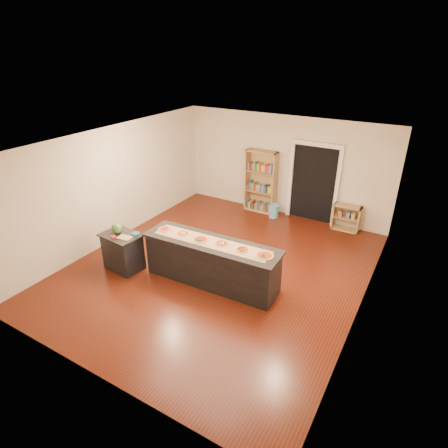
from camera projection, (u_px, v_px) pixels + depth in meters
The scene contains 18 objects.
room at pixel (219, 210), 7.72m from camera, with size 6.00×7.00×2.80m.
doorway at pixel (314, 179), 10.08m from camera, with size 1.40×0.09×2.21m.
kitchen_island at pixel (212, 262), 7.65m from camera, with size 2.87×0.78×0.95m.
side_counter at pixel (123, 251), 8.15m from camera, with size 0.85×0.62×0.84m.
bookshelf at pixel (261, 182), 10.75m from camera, with size 0.91×0.32×1.81m, color tan.
low_shelf at pixel (346, 218), 9.86m from camera, with size 0.70×0.30×0.70m, color tan.
waste_bin at pixel (274, 211), 10.65m from camera, with size 0.26×0.26×0.37m, color #5FA9D5.
kraft_paper at pixel (211, 242), 7.44m from camera, with size 2.49×0.45×0.00m, color #A48054.
watermelon at pixel (117, 228), 7.97m from camera, with size 0.23×0.23×0.23m, color #144214.
cutting_board at pixel (125, 238), 7.82m from camera, with size 0.29×0.20×0.02m, color tan.
package_red at pixel (114, 237), 7.81m from camera, with size 0.13×0.09×0.05m, color maroon.
package_teal at pixel (136, 234), 7.91m from camera, with size 0.16×0.16×0.06m, color #195966.
pizza_a at pixel (165, 229), 7.93m from camera, with size 0.26×0.26×0.02m.
pizza_b at pixel (183, 233), 7.75m from camera, with size 0.27×0.27×0.02m.
pizza_c at pixel (201, 240), 7.51m from camera, with size 0.31×0.31×0.02m.
pizza_d at pixel (222, 243), 7.36m from camera, with size 0.27×0.27×0.02m.
pizza_e at pixel (243, 249), 7.15m from camera, with size 0.29×0.29×0.02m.
pizza_f at pixel (265, 255), 6.95m from camera, with size 0.33×0.33×0.02m.
Camera 1 is at (3.65, -6.04, 4.55)m, focal length 30.00 mm.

